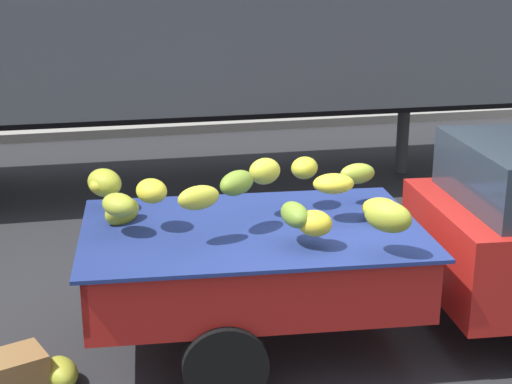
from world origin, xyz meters
TOP-DOWN VIEW (x-y plane):
  - ground at (0.00, 0.00)m, footprint 220.00×220.00m
  - curb_strip at (0.00, 8.45)m, footprint 80.00×0.80m
  - pickup_truck at (1.13, 0.02)m, footprint 4.96×2.17m
  - semi_trailer at (-0.73, 4.97)m, footprint 12.05×2.84m
  - fallen_banana_bunch_near_tailgate at (-2.31, -0.07)m, footprint 0.35×0.43m
  - produce_crate at (-2.69, -0.09)m, footprint 0.61×0.52m

SIDE VIEW (x-z plane):
  - ground at x=0.00m, z-range 0.00..0.00m
  - curb_strip at x=0.00m, z-range 0.00..0.16m
  - fallen_banana_bunch_near_tailgate at x=-2.31m, z-range 0.00..0.21m
  - produce_crate at x=-2.69m, z-range 0.00..0.30m
  - pickup_truck at x=1.13m, z-range 0.04..1.74m
  - semi_trailer at x=-0.73m, z-range 0.57..4.52m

